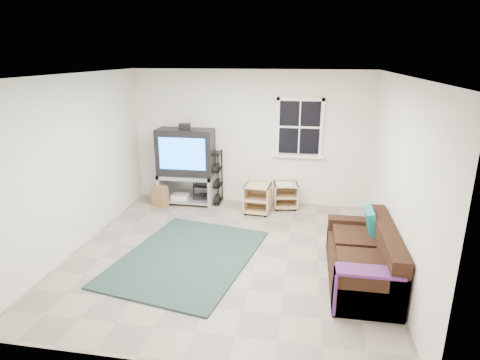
% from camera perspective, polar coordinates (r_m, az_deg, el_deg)
% --- Properties ---
extents(room, '(4.60, 4.62, 4.60)m').
position_cam_1_polar(room, '(7.69, 8.44, 6.90)').
color(room, gray).
rests_on(room, ground).
extents(tv_unit, '(1.09, 0.55, 1.61)m').
position_cam_1_polar(tv_unit, '(7.91, -7.67, 2.80)').
color(tv_unit, '#93939A').
rests_on(tv_unit, ground).
extents(av_rack, '(0.54, 0.39, 1.08)m').
position_cam_1_polar(av_rack, '(7.98, -4.57, -0.04)').
color(av_rack, black).
rests_on(av_rack, ground).
extents(side_table_left, '(0.50, 0.50, 0.55)m').
position_cam_1_polar(side_table_left, '(7.55, 2.57, -2.45)').
color(side_table_left, tan).
rests_on(side_table_left, ground).
extents(side_table_right, '(0.51, 0.51, 0.51)m').
position_cam_1_polar(side_table_right, '(7.82, 6.45, -1.89)').
color(side_table_right, tan).
rests_on(side_table_right, ground).
extents(sofa, '(0.80, 1.80, 0.82)m').
position_cam_1_polar(sofa, '(5.58, 17.21, -10.83)').
color(sofa, black).
rests_on(sofa, ground).
extents(shag_rug, '(2.18, 2.70, 0.03)m').
position_cam_1_polar(shag_rug, '(6.04, -7.52, -10.79)').
color(shag_rug, black).
rests_on(shag_rug, ground).
extents(paper_bag, '(0.34, 0.28, 0.42)m').
position_cam_1_polar(paper_bag, '(8.00, -11.32, -2.25)').
color(paper_bag, brown).
rests_on(paper_bag, ground).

